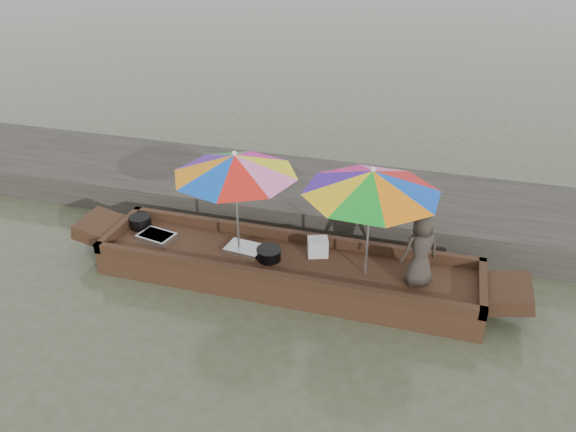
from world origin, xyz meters
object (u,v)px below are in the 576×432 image
(tray_scallop, at_px, (244,249))
(umbrella_stern, at_px, (369,223))
(boat_hull, at_px, (286,271))
(vendor, at_px, (421,250))
(cooking_pot, at_px, (140,222))
(tray_crayfish, at_px, (156,237))
(charcoal_grill, at_px, (269,255))
(supply_bag, at_px, (318,247))
(umbrella_bow, at_px, (237,204))

(tray_scallop, distance_m, umbrella_stern, 1.90)
(boat_hull, relative_size, umbrella_stern, 3.02)
(boat_hull, height_order, vendor, vendor)
(cooking_pot, bearing_deg, umbrella_stern, -4.37)
(tray_crayfish, distance_m, charcoal_grill, 1.76)
(boat_hull, xyz_separation_m, tray_crayfish, (-1.99, -0.01, 0.22))
(cooking_pot, relative_size, tray_scallop, 0.64)
(vendor, bearing_deg, charcoal_grill, -31.33)
(tray_crayfish, distance_m, supply_bag, 2.40)
(cooking_pot, bearing_deg, boat_hull, -6.36)
(supply_bag, height_order, umbrella_stern, umbrella_stern)
(tray_crayfish, distance_m, vendor, 3.81)
(boat_hull, xyz_separation_m, umbrella_stern, (1.11, 0.00, 0.95))
(cooking_pot, distance_m, umbrella_stern, 3.59)
(tray_scallop, xyz_separation_m, umbrella_stern, (1.75, -0.08, 0.74))
(boat_hull, distance_m, umbrella_stern, 1.46)
(tray_crayfish, bearing_deg, umbrella_stern, 0.21)
(tray_scallop, relative_size, umbrella_stern, 0.29)
(boat_hull, xyz_separation_m, vendor, (1.79, -0.03, 0.68))
(tray_scallop, relative_size, umbrella_bow, 0.30)
(umbrella_stern, bearing_deg, cooking_pot, 175.63)
(charcoal_grill, bearing_deg, boat_hull, 10.38)
(supply_bag, bearing_deg, cooking_pot, 179.82)
(boat_hull, height_order, umbrella_stern, umbrella_stern)
(boat_hull, distance_m, umbrella_bow, 1.18)
(supply_bag, xyz_separation_m, umbrella_stern, (0.72, -0.26, 0.65))
(tray_crayfish, xyz_separation_m, vendor, (3.78, -0.02, 0.46))
(tray_crayfish, xyz_separation_m, charcoal_grill, (1.76, -0.03, 0.03))
(boat_hull, distance_m, supply_bag, 0.56)
(charcoal_grill, xyz_separation_m, umbrella_bow, (-0.46, 0.04, 0.70))
(charcoal_grill, bearing_deg, umbrella_stern, 1.83)
(cooking_pot, height_order, umbrella_bow, umbrella_bow)
(tray_scallop, bearing_deg, supply_bag, 9.94)
(cooking_pot, bearing_deg, umbrella_bow, -8.91)
(charcoal_grill, height_order, umbrella_bow, umbrella_bow)
(tray_crayfish, height_order, charcoal_grill, charcoal_grill)
(vendor, height_order, umbrella_stern, umbrella_stern)
(boat_hull, bearing_deg, umbrella_bow, 180.00)
(cooking_pot, distance_m, tray_crayfish, 0.51)
(umbrella_bow, bearing_deg, boat_hull, 0.00)
(umbrella_bow, bearing_deg, cooking_pot, 171.09)
(umbrella_stern, bearing_deg, umbrella_bow, 180.00)
(supply_bag, bearing_deg, boat_hull, -146.20)
(umbrella_bow, bearing_deg, tray_scallop, 57.16)
(cooking_pot, relative_size, vendor, 0.32)
(cooking_pot, relative_size, umbrella_bow, 0.19)
(supply_bag, height_order, vendor, vendor)
(tray_crayfish, distance_m, umbrella_stern, 3.18)
(charcoal_grill, height_order, umbrella_stern, umbrella_stern)
(cooking_pot, xyz_separation_m, umbrella_stern, (3.52, -0.27, 0.69))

